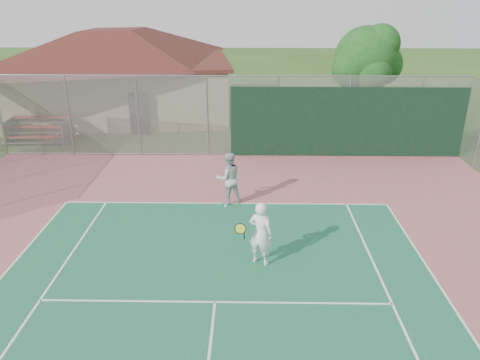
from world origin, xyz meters
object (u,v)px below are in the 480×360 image
bleachers (39,129)px  player_grey_back (229,179)px  tree (368,60)px  player_white_front (260,234)px  clubhouse (116,65)px

bleachers → player_grey_back: player_grey_back is taller
tree → player_white_front: size_ratio=3.00×
bleachers → player_grey_back: 11.75m
clubhouse → player_white_front: bearing=-71.4°
player_grey_back → bleachers: bearing=-56.0°
clubhouse → player_white_front: 18.04m
clubhouse → player_grey_back: (6.85, -12.29, -2.01)m
tree → player_grey_back: bearing=-123.7°
bleachers → player_grey_back: bearing=-39.1°
player_grey_back → clubhouse: bearing=-80.1°
bleachers → tree: size_ratio=0.57×
clubhouse → bleachers: (-2.56, -5.26, -2.33)m
clubhouse → tree: clubhouse is taller
player_white_front → tree: bearing=-87.7°
tree → player_white_front: (-5.81, -14.04, -2.59)m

